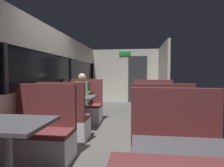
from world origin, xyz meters
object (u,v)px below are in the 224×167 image
Objects in this scene: bench_mid_window_facing_entry at (84,109)px; dining_table_rear_aisle at (157,104)px; bench_near_window_facing_entry at (41,137)px; bench_mid_window_facing_end at (63,122)px; dining_table_mid_window at (75,101)px; bench_rear_aisle_facing_entry at (153,112)px; seated_passenger at (83,101)px; dining_table_near_window at (7,131)px; bench_rear_aisle_facing_end at (161,129)px; bench_front_aisle_facing_entry at (178,165)px; coffee_cup_primary at (84,94)px; coffee_cup_secondary at (160,97)px.

dining_table_rear_aisle is at bearing -26.68° from bench_mid_window_facing_entry.
bench_near_window_facing_entry is 0.82m from bench_mid_window_facing_end.
dining_table_mid_window is 0.77m from bench_mid_window_facing_entry.
seated_passenger is (-1.79, 0.13, 0.21)m from bench_rear_aisle_facing_entry.
bench_mid_window_facing_entry and bench_rear_aisle_facing_entry have the same top height.
dining_table_near_window is 2.25m from bench_rear_aisle_facing_end.
bench_near_window_facing_entry reaches higher than dining_table_rear_aisle.
bench_near_window_facing_entry is at bearing -131.54° from bench_rear_aisle_facing_entry.
bench_front_aisle_facing_entry is 3.29m from seated_passenger.
dining_table_near_window is 0.82× the size of bench_front_aisle_facing_entry.
coffee_cup_primary is (0.20, -0.66, 0.46)m from bench_mid_window_facing_entry.
dining_table_mid_window is at bearing 130.16° from bench_front_aisle_facing_entry.
dining_table_mid_window is at bearing 153.32° from bench_rear_aisle_facing_end.
dining_table_near_window is 1.82m from bench_front_aisle_facing_entry.
bench_mid_window_facing_entry reaches higher than dining_table_rear_aisle.
bench_front_aisle_facing_entry is 1.00× the size of bench_rear_aisle_facing_entry.
dining_table_near_window is 1.00× the size of dining_table_mid_window.
dining_table_rear_aisle is (1.79, 1.32, 0.31)m from bench_near_window_facing_entry.
bench_rear_aisle_facing_entry is (1.79, 2.02, 0.00)m from bench_near_window_facing_entry.
coffee_cup_secondary is (0.05, -0.05, 0.15)m from dining_table_rear_aisle.
bench_near_window_facing_entry is at bearing -97.29° from coffee_cup_primary.
bench_rear_aisle_facing_end reaches higher than coffee_cup_secondary.
seated_passenger is (-1.79, 0.83, -0.10)m from dining_table_rear_aisle.
bench_near_window_facing_entry is at bearing -90.00° from seated_passenger.
bench_rear_aisle_facing_entry is (0.00, 1.40, 0.00)m from bench_rear_aisle_facing_end.
bench_front_aisle_facing_entry is 1.95m from dining_table_rear_aisle.
coffee_cup_primary is (-1.59, -0.46, 0.46)m from bench_rear_aisle_facing_entry.
bench_near_window_facing_entry is 1.64m from coffee_cup_primary.
bench_front_aisle_facing_entry is 2.62m from bench_rear_aisle_facing_entry.
bench_near_window_facing_entry is 2.16m from seated_passenger.
coffee_cup_primary reaches higher than dining_table_mid_window.
bench_mid_window_facing_end is 1.00× the size of bench_front_aisle_facing_entry.
dining_table_rear_aisle is at bearing 36.42° from bench_near_window_facing_entry.
coffee_cup_secondary is at bearing -7.87° from dining_table_mid_window.
coffee_cup_secondary reaches higher than dining_table_near_window.
bench_mid_window_facing_entry is at bearing 173.62° from bench_rear_aisle_facing_entry.
dining_table_mid_window is 0.82× the size of bench_rear_aisle_facing_end.
bench_mid_window_facing_entry reaches higher than dining_table_mid_window.
bench_rear_aisle_facing_end is (1.79, -0.20, 0.00)m from bench_mid_window_facing_end.
dining_table_near_window is 2.94m from bench_mid_window_facing_entry.
seated_passenger reaches higher than bench_mid_window_facing_entry.
bench_rear_aisle_facing_entry is at bearing 90.00° from bench_rear_aisle_facing_end.
dining_table_mid_window is 10.00× the size of coffee_cup_primary.
bench_near_window_facing_entry is 12.22× the size of coffee_cup_secondary.
bench_mid_window_facing_entry is (0.00, 0.70, -0.31)m from dining_table_mid_window.
dining_table_rear_aisle is (1.79, -0.90, 0.31)m from bench_mid_window_facing_entry.
bench_front_aisle_facing_entry is 1.22× the size of dining_table_rear_aisle.
bench_front_aisle_facing_entry is 12.22× the size of coffee_cup_primary.
seated_passenger reaches higher than dining_table_mid_window.
dining_table_near_window is at bearing -90.00° from dining_table_mid_window.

